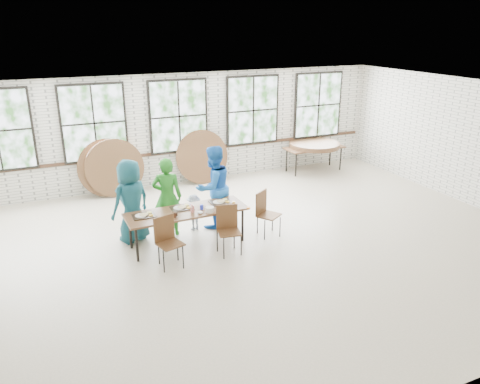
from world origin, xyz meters
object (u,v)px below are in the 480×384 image
(chair_near_left, at_px, (167,237))
(chair_near_right, at_px, (228,225))
(dining_table, at_px, (187,213))
(storage_table, at_px, (314,149))

(chair_near_left, relative_size, chair_near_right, 1.00)
(dining_table, height_order, chair_near_right, chair_near_right)
(dining_table, bearing_deg, chair_near_right, -45.18)
(dining_table, bearing_deg, storage_table, 31.57)
(dining_table, relative_size, chair_near_right, 2.54)
(chair_near_right, height_order, storage_table, chair_near_right)
(dining_table, height_order, chair_near_left, chair_near_left)
(chair_near_right, bearing_deg, storage_table, 51.95)
(dining_table, bearing_deg, chair_near_left, -133.42)
(storage_table, bearing_deg, chair_near_left, -146.54)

